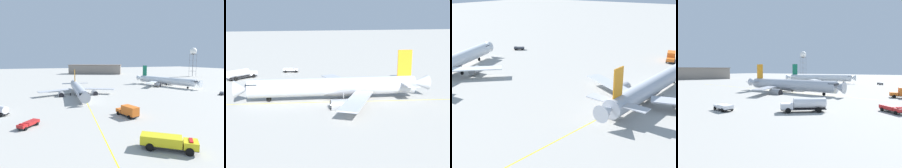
# 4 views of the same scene
# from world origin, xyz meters

# --- Properties ---
(ground_plane) EXTENTS (600.00, 600.00, 0.00)m
(ground_plane) POSITION_xyz_m (0.00, 0.00, 0.00)
(ground_plane) COLOR #ADAAA3
(airliner_main) EXTENTS (42.85, 34.55, 11.31)m
(airliner_main) POSITION_xyz_m (2.01, 1.45, 2.68)
(airliner_main) COLOR #B2B7C1
(airliner_main) RESTS_ON ground_plane
(pushback_tug_truck) EXTENTS (5.12, 3.19, 1.30)m
(pushback_tug_truck) POSITION_xyz_m (-5.03, 37.47, 0.80)
(pushback_tug_truck) COLOR #232326
(pushback_tug_truck) RESTS_ON ground_plane
(fuel_tanker_truck) EXTENTS (8.57, 7.55, 2.87)m
(fuel_tanker_truck) POSITION_xyz_m (-19.92, 29.41, 1.58)
(fuel_tanker_truck) COLOR #232326
(fuel_tanker_truck) RESTS_ON ground_plane
(taxiway_centreline) EXTENTS (147.17, 20.33, 0.01)m
(taxiway_centreline) POSITION_xyz_m (-3.51, 0.05, 0.00)
(taxiway_centreline) COLOR yellow
(taxiway_centreline) RESTS_ON ground_plane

